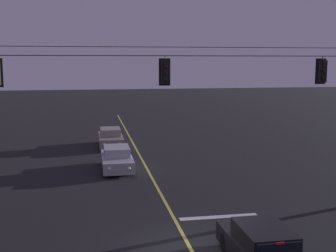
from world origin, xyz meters
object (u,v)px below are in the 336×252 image
(traffic_light_left_inner, at_px, (165,72))
(car_waiting_near_lane, at_px, (263,248))
(car_oncoming_trailing, at_px, (111,138))
(car_oncoming_lead, at_px, (117,159))
(traffic_light_centre, at_px, (322,71))

(traffic_light_left_inner, xyz_separation_m, car_waiting_near_lane, (2.23, -5.31, -5.46))
(car_waiting_near_lane, distance_m, car_oncoming_trailing, 21.76)
(car_oncoming_lead, bearing_deg, car_oncoming_trailing, 90.08)
(car_waiting_near_lane, height_order, car_oncoming_trailing, same)
(traffic_light_centre, height_order, car_oncoming_trailing, traffic_light_centre)
(traffic_light_centre, xyz_separation_m, car_waiting_near_lane, (-4.73, -5.31, -5.46))
(traffic_light_left_inner, height_order, car_oncoming_lead, traffic_light_left_inner)
(car_oncoming_lead, bearing_deg, traffic_light_centre, -45.26)
(traffic_light_left_inner, bearing_deg, traffic_light_centre, 0.00)
(traffic_light_centre, bearing_deg, traffic_light_left_inner, 180.00)
(traffic_light_centre, bearing_deg, car_oncoming_lead, 134.74)
(car_oncoming_trailing, bearing_deg, traffic_light_centre, -62.21)
(traffic_light_left_inner, relative_size, traffic_light_centre, 1.00)
(traffic_light_centre, distance_m, car_oncoming_lead, 13.23)
(traffic_light_left_inner, relative_size, car_oncoming_lead, 0.28)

